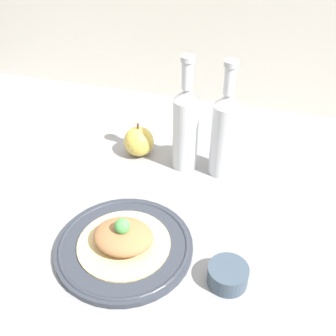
{
  "coord_description": "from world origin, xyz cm",
  "views": [
    {
      "loc": [
        13.49,
        -63.03,
        60.33
      ],
      "look_at": [
        -5.25,
        0.59,
        10.14
      ],
      "focal_mm": 42.0,
      "sensor_mm": 36.0,
      "label": 1
    }
  ],
  "objects_px": {
    "plated_food": "(123,238)",
    "cider_bottle_left": "(186,126)",
    "plate": "(124,246)",
    "dipping_bowl": "(228,275)",
    "cider_bottle_right": "(224,132)",
    "apple": "(139,141)"
  },
  "relations": [
    {
      "from": "cider_bottle_right",
      "to": "cider_bottle_left",
      "type": "bearing_deg",
      "value": 180.0
    },
    {
      "from": "plate",
      "to": "cider_bottle_left",
      "type": "bearing_deg",
      "value": 81.66
    },
    {
      "from": "plated_food",
      "to": "cider_bottle_right",
      "type": "distance_m",
      "value": 0.35
    },
    {
      "from": "cider_bottle_right",
      "to": "plate",
      "type": "bearing_deg",
      "value": -114.31
    },
    {
      "from": "cider_bottle_left",
      "to": "dipping_bowl",
      "type": "distance_m",
      "value": 0.38
    },
    {
      "from": "plated_food",
      "to": "dipping_bowl",
      "type": "relative_size",
      "value": 2.48
    },
    {
      "from": "plate",
      "to": "dipping_bowl",
      "type": "bearing_deg",
      "value": -5.49
    },
    {
      "from": "plated_food",
      "to": "plate",
      "type": "bearing_deg",
      "value": -104.04
    },
    {
      "from": "dipping_bowl",
      "to": "plate",
      "type": "bearing_deg",
      "value": 174.51
    },
    {
      "from": "cider_bottle_left",
      "to": "cider_bottle_right",
      "type": "relative_size",
      "value": 1.0
    },
    {
      "from": "plated_food",
      "to": "apple",
      "type": "xyz_separation_m",
      "value": [
        -0.08,
        0.32,
        0.01
      ]
    },
    {
      "from": "plate",
      "to": "cider_bottle_left",
      "type": "distance_m",
      "value": 0.33
    },
    {
      "from": "plate",
      "to": "dipping_bowl",
      "type": "distance_m",
      "value": 0.21
    },
    {
      "from": "plate",
      "to": "cider_bottle_right",
      "type": "distance_m",
      "value": 0.35
    },
    {
      "from": "plated_food",
      "to": "apple",
      "type": "bearing_deg",
      "value": 104.54
    },
    {
      "from": "apple",
      "to": "plate",
      "type": "bearing_deg",
      "value": -75.46
    },
    {
      "from": "plated_food",
      "to": "cider_bottle_left",
      "type": "distance_m",
      "value": 0.32
    },
    {
      "from": "cider_bottle_left",
      "to": "apple",
      "type": "distance_m",
      "value": 0.15
    },
    {
      "from": "apple",
      "to": "cider_bottle_left",
      "type": "bearing_deg",
      "value": -6.4
    },
    {
      "from": "plate",
      "to": "plated_food",
      "type": "height_order",
      "value": "plated_food"
    },
    {
      "from": "apple",
      "to": "dipping_bowl",
      "type": "xyz_separation_m",
      "value": [
        0.29,
        -0.34,
        -0.02
      ]
    },
    {
      "from": "cider_bottle_right",
      "to": "dipping_bowl",
      "type": "xyz_separation_m",
      "value": [
        0.07,
        -0.33,
        -0.1
      ]
    }
  ]
}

